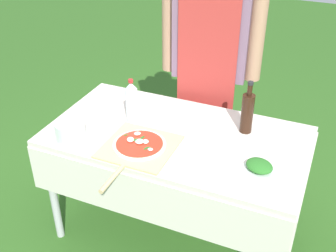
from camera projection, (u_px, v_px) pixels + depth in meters
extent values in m
plane|color=#2D5B1E|center=(175.00, 230.00, 2.77)|extent=(12.00, 12.00, 0.00)
cube|color=beige|center=(176.00, 137.00, 2.38)|extent=(1.45, 0.79, 0.04)
cube|color=beige|center=(147.00, 202.00, 2.16)|extent=(1.45, 0.01, 0.28)
cube|color=beige|center=(199.00, 126.00, 2.78)|extent=(1.45, 0.01, 0.28)
cube|color=beige|center=(72.00, 132.00, 2.71)|extent=(0.01, 0.79, 0.28)
cube|color=beige|center=(304.00, 192.00, 2.22)|extent=(0.01, 0.79, 0.28)
cylinder|color=#B7B7BC|center=(53.00, 193.00, 2.55)|extent=(0.05, 0.05, 0.72)
cylinder|color=#B7B7BC|center=(109.00, 137.00, 3.07)|extent=(0.05, 0.05, 0.72)
cylinder|color=#B7B7BC|center=(295.00, 183.00, 2.62)|extent=(0.05, 0.05, 0.72)
cylinder|color=#70604C|center=(218.00, 132.00, 2.99)|extent=(0.13, 0.13, 0.87)
cylinder|color=#70604C|center=(195.00, 128.00, 3.03)|extent=(0.13, 0.13, 0.87)
cube|color=#6B5166|center=(212.00, 27.00, 2.61)|extent=(0.49, 0.25, 0.65)
cube|color=#9E2D28|center=(207.00, 70.00, 2.65)|extent=(0.37, 0.05, 0.94)
cylinder|color=#A37A5B|center=(257.00, 36.00, 2.56)|extent=(0.10, 0.10, 0.58)
cylinder|color=#A37A5B|center=(170.00, 27.00, 2.69)|extent=(0.10, 0.10, 0.58)
cube|color=#D1B27F|center=(140.00, 147.00, 2.26)|extent=(0.37, 0.37, 0.01)
cylinder|color=#D1B27F|center=(112.00, 179.00, 2.03)|extent=(0.02, 0.22, 0.02)
cylinder|color=beige|center=(140.00, 145.00, 2.25)|extent=(0.29, 0.29, 0.01)
cylinder|color=red|center=(139.00, 144.00, 2.25)|extent=(0.25, 0.25, 0.00)
ellipsoid|color=white|center=(137.00, 134.00, 2.31)|extent=(0.05, 0.05, 0.02)
ellipsoid|color=white|center=(130.00, 139.00, 2.26)|extent=(0.06, 0.06, 0.02)
ellipsoid|color=white|center=(138.00, 142.00, 2.25)|extent=(0.04, 0.04, 0.01)
ellipsoid|color=white|center=(150.00, 149.00, 2.19)|extent=(0.03, 0.03, 0.01)
ellipsoid|color=white|center=(140.00, 141.00, 2.25)|extent=(0.04, 0.04, 0.02)
ellipsoid|color=white|center=(146.00, 141.00, 2.25)|extent=(0.05, 0.05, 0.01)
ellipsoid|color=white|center=(139.00, 142.00, 2.24)|extent=(0.05, 0.05, 0.02)
ellipsoid|color=#286B23|center=(142.00, 137.00, 2.29)|extent=(0.02, 0.04, 0.00)
ellipsoid|color=#286B23|center=(146.00, 148.00, 2.20)|extent=(0.02, 0.03, 0.00)
ellipsoid|color=#286B23|center=(148.00, 147.00, 2.21)|extent=(0.03, 0.02, 0.00)
ellipsoid|color=#286B23|center=(135.00, 140.00, 2.27)|extent=(0.03, 0.04, 0.00)
ellipsoid|color=#286B23|center=(126.00, 135.00, 2.31)|extent=(0.03, 0.02, 0.00)
cylinder|color=black|center=(247.00, 114.00, 2.34)|extent=(0.07, 0.07, 0.23)
cylinder|color=black|center=(250.00, 90.00, 2.26)|extent=(0.03, 0.03, 0.06)
cylinder|color=#232326|center=(251.00, 83.00, 2.24)|extent=(0.03, 0.03, 0.02)
cylinder|color=silver|center=(132.00, 105.00, 2.44)|extent=(0.07, 0.07, 0.21)
cone|color=silver|center=(131.00, 86.00, 2.37)|extent=(0.07, 0.07, 0.04)
cylinder|color=#B22823|center=(131.00, 81.00, 2.36)|extent=(0.03, 0.03, 0.02)
cube|color=silver|center=(259.00, 170.00, 2.09)|extent=(0.21, 0.20, 0.01)
ellipsoid|color=#286B23|center=(259.00, 166.00, 2.08)|extent=(0.18, 0.17, 0.05)
cylinder|color=silver|center=(70.00, 131.00, 2.28)|extent=(0.16, 0.16, 0.12)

